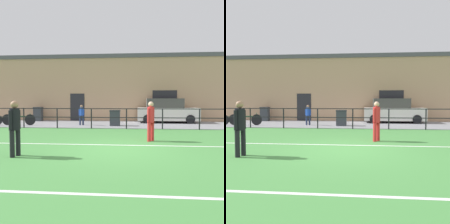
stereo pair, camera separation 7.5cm
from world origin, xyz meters
The scene contains 13 objects.
ground centered at (0.00, 0.00, -0.02)m, with size 60.00×44.00×0.04m, color #478C42.
field_line_touchline centered at (0.00, 0.88, 0.00)m, with size 36.00×0.11×0.00m, color white.
field_line_hash centered at (0.00, -3.91, 0.00)m, with size 36.00×0.11×0.00m, color white.
pavement_strip centered at (0.00, 8.50, 0.01)m, with size 48.00×5.00×0.02m, color gray.
perimeter_fence centered at (0.00, 6.00, 0.75)m, with size 36.07×0.07×1.15m.
clubhouse_facade centered at (0.00, 12.20, 2.56)m, with size 28.00×2.56×5.10m.
player_goalkeeper centered at (-2.95, -1.21, 0.92)m, with size 0.28×0.43×1.61m.
player_striker centered at (1.12, 1.87, 0.89)m, with size 0.30×0.36×1.57m.
spectator_child centered at (-2.93, 7.64, 0.75)m, with size 0.35×0.22×1.28m.
parked_car_red centered at (2.69, 9.96, 0.82)m, with size 4.20×1.84×1.70m.
bicycle_parked_0 centered at (-6.90, 7.20, 0.38)m, with size 2.21×0.04×0.78m.
trash_bin_0 centered at (-6.86, 10.33, 0.55)m, with size 0.63×0.53×1.05m.
trash_bin_1 centered at (-0.77, 7.46, 0.51)m, with size 0.65×0.55×0.97m.
Camera 1 is at (0.53, -8.18, 1.66)m, focal length 40.54 mm.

